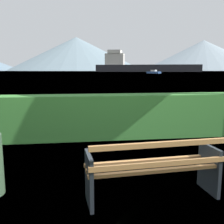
# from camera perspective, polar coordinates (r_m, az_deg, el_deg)

# --- Properties ---
(ground_plane) EXTENTS (1400.00, 1400.00, 0.00)m
(ground_plane) POSITION_cam_1_polar(r_m,az_deg,el_deg) (3.79, 8.59, -17.94)
(ground_plane) COLOR olive
(water_surface) EXTENTS (620.00, 620.00, 0.00)m
(water_surface) POSITION_cam_1_polar(r_m,az_deg,el_deg) (310.31, -7.67, 8.84)
(water_surface) COLOR #7A99A8
(water_surface) RESTS_ON ground_plane
(park_bench) EXTENTS (1.83, 0.71, 0.87)m
(park_bench) POSITION_cam_1_polar(r_m,az_deg,el_deg) (3.56, 9.12, -12.22)
(park_bench) COLOR #A0703F
(park_bench) RESTS_ON ground_plane
(hedge_row) EXTENTS (9.71, 0.69, 1.11)m
(hedge_row) POSITION_cam_1_polar(r_m,az_deg,el_deg) (6.64, 0.87, -0.91)
(hedge_row) COLOR #387A33
(hedge_row) RESTS_ON ground_plane
(cargo_ship_large) EXTENTS (99.18, 43.66, 20.92)m
(cargo_ship_large) POSITION_cam_1_polar(r_m,az_deg,el_deg) (256.69, 6.06, 10.11)
(cargo_ship_large) COLOR #232328
(cargo_ship_large) RESTS_ON water_surface
(tender_far) EXTENTS (5.99, 7.60, 1.84)m
(tender_far) POSITION_cam_1_polar(r_m,az_deg,el_deg) (131.20, 9.18, 8.66)
(tender_far) COLOR #335693
(tender_far) RESTS_ON water_surface
(distant_hills) EXTENTS (808.98, 301.28, 74.27)m
(distant_hills) POSITION_cam_1_polar(r_m,az_deg,el_deg) (605.05, -0.84, 12.32)
(distant_hills) COLOR slate
(distant_hills) RESTS_ON ground_plane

